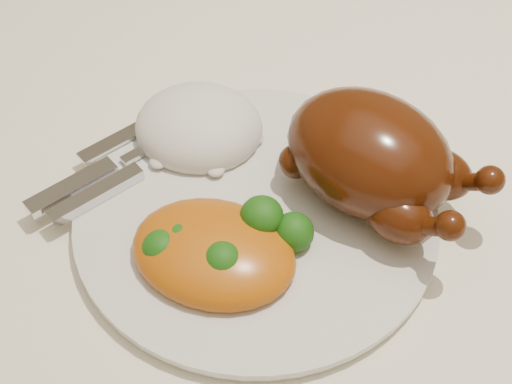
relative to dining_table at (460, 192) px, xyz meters
The scene contains 7 objects.
dining_table is the anchor object (origin of this frame).
tablecloth 0.07m from the dining_table, ahead, with size 1.73×1.03×0.18m.
dinner_plate 0.26m from the dining_table, 115.96° to the right, with size 0.27×0.27×0.01m, color silver.
roast_chicken 0.22m from the dining_table, 105.24° to the right, with size 0.17×0.11×0.08m.
rice_mound 0.28m from the dining_table, 137.46° to the right, with size 0.13×0.13×0.05m.
mac_and_cheese 0.31m from the dining_table, 110.44° to the right, with size 0.14×0.12×0.05m.
cutlery 0.35m from the dining_table, 131.81° to the right, with size 0.06×0.18×0.01m.
Camera 1 is at (0.09, -0.50, 1.19)m, focal length 50.00 mm.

